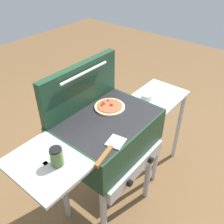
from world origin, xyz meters
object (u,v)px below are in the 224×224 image
spatula (109,150)px  prep_table (156,116)px  sauce_jar (57,157)px  topping_bowl_near (147,97)px  grill (106,137)px  pizza_pepperoni (110,106)px

spatula → prep_table: bearing=12.5°
sauce_jar → topping_bowl_near: size_ratio=1.12×
grill → prep_table: size_ratio=1.28×
sauce_jar → grill: bearing=6.4°
grill → prep_table: (0.67, 0.00, -0.22)m
pizza_pepperoni → topping_bowl_near: 0.47m
grill → pizza_pepperoni: 0.20m
pizza_pepperoni → sauce_jar: sauce_jar is taller
sauce_jar → spatula: size_ratio=0.38×
pizza_pepperoni → spatula: (-0.31, -0.26, -0.00)m
grill → topping_bowl_near: (0.56, 0.05, 0.02)m
grill → topping_bowl_near: 0.56m
prep_table → topping_bowl_near: 0.26m
pizza_pepperoni → spatula: pizza_pepperoni is taller
pizza_pepperoni → prep_table: bearing=-6.3°
pizza_pepperoni → spatula: bearing=-140.7°
sauce_jar → prep_table: sauce_jar is taller
spatula → topping_bowl_near: spatula is taller
spatula → grill: bearing=43.7°
grill → prep_table: bearing=0.4°
prep_table → grill: bearing=-179.6°
pizza_pepperoni → topping_bowl_near: pizza_pepperoni is taller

